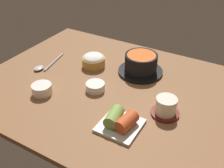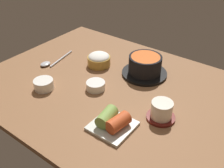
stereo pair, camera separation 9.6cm
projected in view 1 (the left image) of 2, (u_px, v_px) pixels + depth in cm
name	position (u px, v px, depth cm)	size (l,w,h in cm)	color
dining_table	(110.00, 89.00, 100.29)	(100.00, 76.00, 2.00)	brown
stone_pot	(141.00, 64.00, 106.06)	(18.32, 18.32, 8.19)	black
rice_bowl	(94.00, 60.00, 110.93)	(9.80, 9.80, 5.76)	#B78C38
tea_cup_with_saucer	(166.00, 107.00, 84.77)	(9.38, 9.38, 6.37)	maroon
banchan_cup_center	(95.00, 86.00, 96.88)	(7.06, 7.06, 3.04)	white
kimchi_plate	(120.00, 121.00, 80.20)	(12.46, 12.46, 5.34)	silver
side_bowl_near	(42.00, 89.00, 94.91)	(7.31, 7.31, 3.78)	white
spoon	(44.00, 66.00, 111.38)	(5.28, 18.31, 1.35)	#B7B7BC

